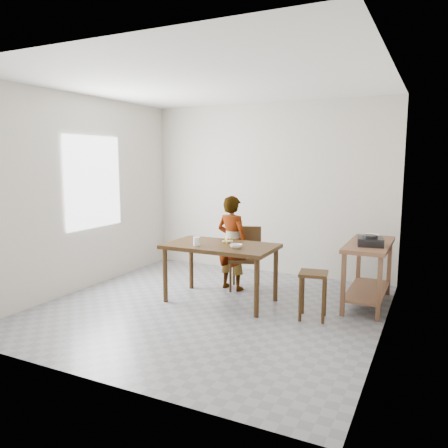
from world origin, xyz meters
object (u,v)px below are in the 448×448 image
at_px(dining_table, 221,273).
at_px(stool, 313,295).
at_px(dining_chair, 245,259).
at_px(prep_counter, 368,274).
at_px(child, 232,243).

relative_size(dining_table, stool, 2.54).
relative_size(dining_chair, stool, 1.58).
xyz_separation_m(prep_counter, child, (-1.82, -0.14, 0.26)).
distance_m(prep_counter, stool, 0.93).
bearing_deg(stool, dining_chair, 148.21).
xyz_separation_m(dining_table, child, (-0.10, 0.56, 0.29)).
bearing_deg(prep_counter, dining_chair, -177.81).
bearing_deg(stool, child, 154.02).
bearing_deg(prep_counter, stool, -122.02).
relative_size(dining_table, prep_counter, 1.17).
distance_m(child, stool, 1.53).
bearing_deg(dining_table, stool, -3.96).
height_order(prep_counter, child, child).
bearing_deg(child, dining_chair, -144.91).
xyz_separation_m(prep_counter, stool, (-0.49, -0.79, -0.12)).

